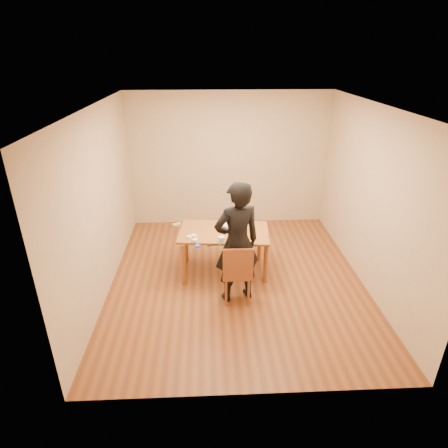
{
  "coord_description": "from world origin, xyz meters",
  "views": [
    {
      "loc": [
        -0.45,
        -5.12,
        3.38
      ],
      "look_at": [
        -0.2,
        0.18,
        0.9
      ],
      "focal_mm": 30.0,
      "sensor_mm": 36.0,
      "label": 1
    }
  ],
  "objects_px": {
    "dining_chair": "(237,273)",
    "cake": "(230,227)",
    "dining_table": "(224,232)",
    "person": "(237,243)",
    "cake_plate": "(230,229)"
  },
  "relations": [
    {
      "from": "cake_plate",
      "to": "person",
      "type": "relative_size",
      "value": 0.14
    },
    {
      "from": "cake",
      "to": "person",
      "type": "height_order",
      "value": "person"
    },
    {
      "from": "dining_chair",
      "to": "person",
      "type": "bearing_deg",
      "value": 89.99
    },
    {
      "from": "dining_table",
      "to": "cake",
      "type": "relative_size",
      "value": 5.93
    },
    {
      "from": "cake_plate",
      "to": "person",
      "type": "height_order",
      "value": "person"
    },
    {
      "from": "dining_chair",
      "to": "cake",
      "type": "distance_m",
      "value": 0.89
    },
    {
      "from": "dining_chair",
      "to": "person",
      "type": "distance_m",
      "value": 0.47
    },
    {
      "from": "dining_chair",
      "to": "dining_table",
      "type": "bearing_deg",
      "value": 100.94
    },
    {
      "from": "dining_table",
      "to": "dining_chair",
      "type": "relative_size",
      "value": 3.78
    },
    {
      "from": "dining_chair",
      "to": "person",
      "type": "xyz_separation_m",
      "value": [
        0.0,
        0.05,
        0.47
      ]
    },
    {
      "from": "dining_table",
      "to": "person",
      "type": "bearing_deg",
      "value": -72.87
    },
    {
      "from": "dining_chair",
      "to": "cake",
      "type": "relative_size",
      "value": 1.57
    },
    {
      "from": "cake",
      "to": "person",
      "type": "bearing_deg",
      "value": -85.92
    },
    {
      "from": "cake_plate",
      "to": "person",
      "type": "xyz_separation_m",
      "value": [
        0.06,
        -0.77,
        0.16
      ]
    },
    {
      "from": "dining_chair",
      "to": "cake_plate",
      "type": "height_order",
      "value": "cake_plate"
    }
  ]
}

